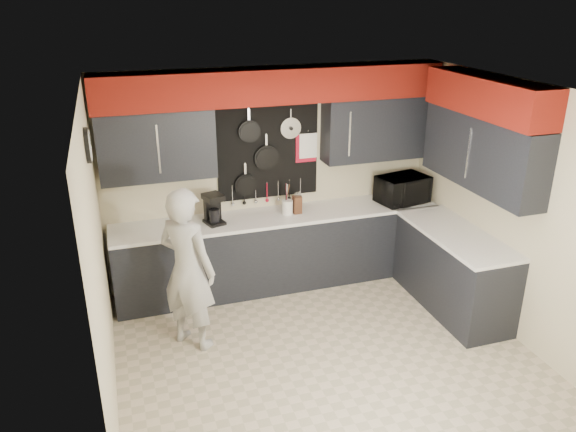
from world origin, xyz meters
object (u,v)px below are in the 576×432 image
object	(u,v)px
utensil_crock	(287,207)
coffee_maker	(213,208)
person	(188,269)
microwave	(402,189)
knife_block	(297,205)

from	to	relation	value
utensil_crock	coffee_maker	size ratio (longest dim) A/B	0.48
coffee_maker	person	world-z (taller)	person
person	coffee_maker	bearing A→B (deg)	-69.91
person	microwave	bearing A→B (deg)	-117.21
knife_block	utensil_crock	size ratio (longest dim) A/B	1.28
coffee_maker	microwave	bearing A→B (deg)	-17.33
microwave	utensil_crock	bearing A→B (deg)	166.28
microwave	person	world-z (taller)	person
microwave	utensil_crock	xyz separation A→B (m)	(-1.47, 0.06, -0.08)
microwave	coffee_maker	size ratio (longest dim) A/B	1.73
utensil_crock	person	world-z (taller)	person
microwave	person	size ratio (longest dim) A/B	0.36
microwave	person	bearing A→B (deg)	-174.31
coffee_maker	person	bearing A→B (deg)	-131.57
microwave	knife_block	xyz separation A→B (m)	(-1.36, 0.05, -0.06)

